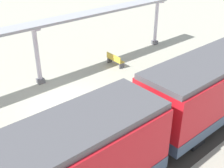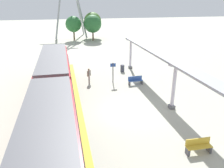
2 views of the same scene
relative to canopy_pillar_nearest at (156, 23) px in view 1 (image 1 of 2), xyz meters
name	(u,v)px [view 1 (image 1 of 2)]	position (x,y,z in m)	size (l,w,h in m)	color
ground_plane	(68,107)	(-3.52, 11.08, -1.87)	(176.00, 176.00, 0.00)	#AFAD9B
tactile_edge_strip	(112,140)	(-7.27, 11.08, -1.86)	(0.44, 28.95, 0.01)	gold
trackbed	(140,162)	(-9.09, 11.08, -1.87)	(3.20, 40.95, 0.01)	#38332D
canopy_pillar_nearest	(156,23)	(0.00, 0.00, 0.00)	(1.10, 0.44, 3.68)	slate
canopy_pillar_second	(37,56)	(0.00, 10.83, 0.00)	(1.10, 0.44, 3.68)	slate
canopy_beam	(29,26)	(0.00, 11.08, 1.90)	(1.20, 22.95, 0.16)	#A8AAB2
bench_mid_platform	(115,60)	(-1.09, 5.49, -1.43)	(1.51, 0.49, 0.86)	gold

